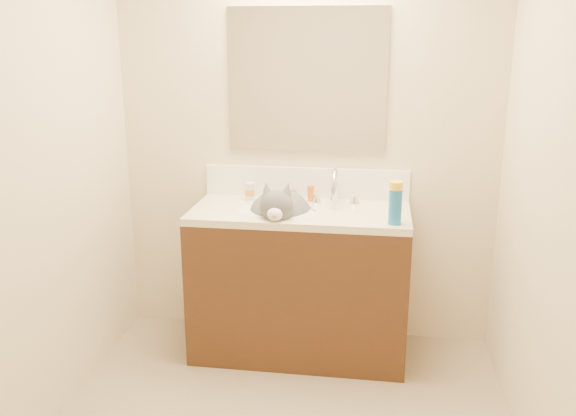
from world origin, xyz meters
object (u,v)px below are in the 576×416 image
(vanity_cabinet, at_px, (300,285))
(spray_can, at_px, (395,207))
(pill_bottle, at_px, (250,191))
(faucet, at_px, (335,190))
(basin, at_px, (278,222))
(silver_jar, at_px, (292,195))
(cat, at_px, (280,212))
(amber_bottle, at_px, (311,193))

(vanity_cabinet, height_order, spray_can, spray_can)
(pill_bottle, bearing_deg, faucet, -3.06)
(vanity_cabinet, xyz_separation_m, basin, (-0.12, -0.03, 0.38))
(pill_bottle, height_order, silver_jar, pill_bottle)
(basin, bearing_deg, pill_bottle, 135.30)
(cat, bearing_deg, faucet, 27.10)
(basin, xyz_separation_m, faucet, (0.30, 0.17, 0.16))
(vanity_cabinet, xyz_separation_m, spray_can, (0.51, -0.19, 0.54))
(cat, bearing_deg, vanity_cabinet, 12.17)
(spray_can, bearing_deg, basin, 165.31)
(silver_jar, relative_size, spray_can, 0.34)
(amber_bottle, distance_m, spray_can, 0.61)
(silver_jar, height_order, amber_bottle, amber_bottle)
(cat, distance_m, amber_bottle, 0.27)
(faucet, height_order, amber_bottle, faucet)
(vanity_cabinet, height_order, silver_jar, silver_jar)
(silver_jar, height_order, spray_can, spray_can)
(basin, bearing_deg, silver_jar, 78.26)
(faucet, bearing_deg, cat, -150.04)
(pill_bottle, bearing_deg, spray_can, -23.49)
(vanity_cabinet, xyz_separation_m, amber_bottle, (0.04, 0.19, 0.50))
(vanity_cabinet, relative_size, pill_bottle, 11.68)
(cat, distance_m, silver_jar, 0.23)
(faucet, distance_m, cat, 0.35)
(basin, relative_size, faucet, 1.61)
(basin, distance_m, silver_jar, 0.25)
(basin, relative_size, cat, 0.92)
(cat, bearing_deg, basin, -178.23)
(basin, distance_m, spray_can, 0.67)
(vanity_cabinet, bearing_deg, cat, -164.98)
(vanity_cabinet, xyz_separation_m, faucet, (0.18, 0.14, 0.54))
(cat, bearing_deg, silver_jar, 78.24)
(spray_can, bearing_deg, pill_bottle, 156.51)
(basin, bearing_deg, amber_bottle, 54.16)
(silver_jar, bearing_deg, amber_bottle, -4.66)
(pill_bottle, xyz_separation_m, amber_bottle, (0.35, 0.02, -0.01))
(spray_can, bearing_deg, cat, 164.97)
(faucet, height_order, silver_jar, faucet)
(cat, height_order, spray_can, cat)
(vanity_cabinet, height_order, basin, basin)
(vanity_cabinet, relative_size, cat, 2.46)
(amber_bottle, bearing_deg, vanity_cabinet, -101.21)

